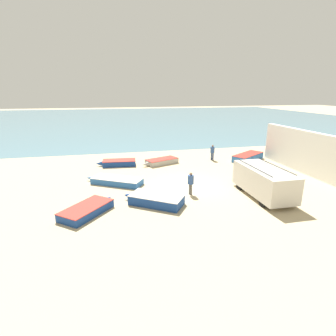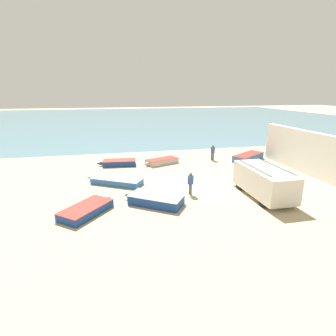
{
  "view_description": "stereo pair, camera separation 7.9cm",
  "coord_description": "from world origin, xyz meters",
  "px_view_note": "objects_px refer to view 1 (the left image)",
  "views": [
    {
      "loc": [
        -5.51,
        -18.18,
        6.94
      ],
      "look_at": [
        -1.13,
        1.47,
        1.0
      ],
      "focal_mm": 28.0,
      "sensor_mm": 36.0,
      "label": 1
    },
    {
      "loc": [
        -5.44,
        -18.2,
        6.94
      ],
      "look_at": [
        -1.13,
        1.47,
        1.0
      ],
      "focal_mm": 28.0,
      "sensor_mm": 36.0,
      "label": 2
    }
  ],
  "objects_px": {
    "fishing_rowboat_2": "(118,163)",
    "fisherman_0": "(212,151)",
    "fishing_rowboat_1": "(116,181)",
    "fishing_rowboat_5": "(88,209)",
    "fisherman_1": "(191,181)",
    "fishing_rowboat_4": "(155,199)",
    "fishing_rowboat_0": "(161,161)",
    "fishing_rowboat_3": "(249,157)",
    "parked_van": "(264,181)"
  },
  "relations": [
    {
      "from": "fishing_rowboat_0",
      "to": "fishing_rowboat_1",
      "type": "distance_m",
      "value": 6.7
    },
    {
      "from": "parked_van",
      "to": "fisherman_1",
      "type": "bearing_deg",
      "value": 73.62
    },
    {
      "from": "fishing_rowboat_4",
      "to": "fisherman_1",
      "type": "distance_m",
      "value": 2.99
    },
    {
      "from": "fishing_rowboat_0",
      "to": "fisherman_1",
      "type": "height_order",
      "value": "fisherman_1"
    },
    {
      "from": "fishing_rowboat_4",
      "to": "fisherman_0",
      "type": "relative_size",
      "value": 2.44
    },
    {
      "from": "fishing_rowboat_0",
      "to": "fishing_rowboat_5",
      "type": "xyz_separation_m",
      "value": [
        -6.31,
        -9.75,
        -0.01
      ]
    },
    {
      "from": "fishing_rowboat_2",
      "to": "fishing_rowboat_5",
      "type": "distance_m",
      "value": 10.31
    },
    {
      "from": "parked_van",
      "to": "fishing_rowboat_0",
      "type": "distance_m",
      "value": 10.97
    },
    {
      "from": "fishing_rowboat_3",
      "to": "fishing_rowboat_1",
      "type": "bearing_deg",
      "value": 165.22
    },
    {
      "from": "fishing_rowboat_4",
      "to": "fishing_rowboat_5",
      "type": "distance_m",
      "value": 4.09
    },
    {
      "from": "fishing_rowboat_3",
      "to": "parked_van",
      "type": "bearing_deg",
      "value": -146.6
    },
    {
      "from": "fishing_rowboat_2",
      "to": "fisherman_0",
      "type": "bearing_deg",
      "value": -175.47
    },
    {
      "from": "fisherman_0",
      "to": "fishing_rowboat_2",
      "type": "bearing_deg",
      "value": -55.17
    },
    {
      "from": "fishing_rowboat_5",
      "to": "fisherman_0",
      "type": "distance_m",
      "value": 15.53
    },
    {
      "from": "fisherman_1",
      "to": "fisherman_0",
      "type": "bearing_deg",
      "value": -130.88
    },
    {
      "from": "fishing_rowboat_2",
      "to": "fisherman_1",
      "type": "distance_m",
      "value": 9.77
    },
    {
      "from": "fishing_rowboat_2",
      "to": "fishing_rowboat_0",
      "type": "bearing_deg",
      "value": -179.88
    },
    {
      "from": "fishing_rowboat_5",
      "to": "fishing_rowboat_2",
      "type": "bearing_deg",
      "value": 27.58
    },
    {
      "from": "fishing_rowboat_3",
      "to": "fisherman_1",
      "type": "xyz_separation_m",
      "value": [
        -8.78,
        -7.78,
        0.62
      ]
    },
    {
      "from": "fishing_rowboat_0",
      "to": "fishing_rowboat_1",
      "type": "height_order",
      "value": "fishing_rowboat_0"
    },
    {
      "from": "fishing_rowboat_4",
      "to": "fishing_rowboat_1",
      "type": "bearing_deg",
      "value": -28.18
    },
    {
      "from": "fisherman_1",
      "to": "fishing_rowboat_4",
      "type": "bearing_deg",
      "value": 11.01
    },
    {
      "from": "fishing_rowboat_0",
      "to": "fishing_rowboat_5",
      "type": "height_order",
      "value": "fishing_rowboat_0"
    },
    {
      "from": "fishing_rowboat_0",
      "to": "fishing_rowboat_4",
      "type": "xyz_separation_m",
      "value": [
        -2.24,
        -9.31,
        0.05
      ]
    },
    {
      "from": "fisherman_0",
      "to": "fisherman_1",
      "type": "height_order",
      "value": "fisherman_0"
    },
    {
      "from": "fishing_rowboat_5",
      "to": "fisherman_0",
      "type": "height_order",
      "value": "fisherman_0"
    },
    {
      "from": "fishing_rowboat_2",
      "to": "fishing_rowboat_4",
      "type": "xyz_separation_m",
      "value": [
        1.92,
        -9.64,
        0.03
      ]
    },
    {
      "from": "parked_van",
      "to": "fishing_rowboat_2",
      "type": "distance_m",
      "value": 13.68
    },
    {
      "from": "fishing_rowboat_4",
      "to": "fisherman_0",
      "type": "height_order",
      "value": "fisherman_0"
    },
    {
      "from": "parked_van",
      "to": "fishing_rowboat_4",
      "type": "xyz_separation_m",
      "value": [
        -7.42,
        0.32,
        -0.8
      ]
    },
    {
      "from": "fishing_rowboat_5",
      "to": "fishing_rowboat_4",
      "type": "bearing_deg",
      "value": -44.18
    },
    {
      "from": "parked_van",
      "to": "fishing_rowboat_5",
      "type": "distance_m",
      "value": 11.53
    },
    {
      "from": "fishing_rowboat_1",
      "to": "fishing_rowboat_5",
      "type": "xyz_separation_m",
      "value": [
        -1.76,
        -4.84,
        -0.0
      ]
    },
    {
      "from": "fishing_rowboat_0",
      "to": "fishing_rowboat_2",
      "type": "relative_size",
      "value": 1.01
    },
    {
      "from": "fisherman_1",
      "to": "fishing_rowboat_5",
      "type": "bearing_deg",
      "value": 2.11
    },
    {
      "from": "fishing_rowboat_1",
      "to": "fishing_rowboat_3",
      "type": "distance_m",
      "value": 14.51
    },
    {
      "from": "fishing_rowboat_1",
      "to": "fishing_rowboat_4",
      "type": "relative_size",
      "value": 1.16
    },
    {
      "from": "fishing_rowboat_3",
      "to": "fisherman_0",
      "type": "relative_size",
      "value": 2.87
    },
    {
      "from": "fishing_rowboat_1",
      "to": "fisherman_0",
      "type": "height_order",
      "value": "fisherman_0"
    },
    {
      "from": "fishing_rowboat_0",
      "to": "fishing_rowboat_2",
      "type": "xyz_separation_m",
      "value": [
        -4.16,
        0.33,
        0.02
      ]
    },
    {
      "from": "fishing_rowboat_2",
      "to": "fishing_rowboat_4",
      "type": "relative_size",
      "value": 0.98
    },
    {
      "from": "fishing_rowboat_1",
      "to": "fishing_rowboat_3",
      "type": "height_order",
      "value": "fishing_rowboat_3"
    },
    {
      "from": "fishing_rowboat_0",
      "to": "fisherman_1",
      "type": "distance_m",
      "value": 8.28
    },
    {
      "from": "fishing_rowboat_0",
      "to": "fishing_rowboat_1",
      "type": "xyz_separation_m",
      "value": [
        -4.55,
        -4.91,
        -0.01
      ]
    },
    {
      "from": "fisherman_0",
      "to": "fisherman_1",
      "type": "bearing_deg",
      "value": 4.54
    },
    {
      "from": "fishing_rowboat_4",
      "to": "fishing_rowboat_3",
      "type": "bearing_deg",
      "value": -108.34
    },
    {
      "from": "fishing_rowboat_2",
      "to": "fisherman_1",
      "type": "height_order",
      "value": "fisherman_1"
    },
    {
      "from": "parked_van",
      "to": "fishing_rowboat_0",
      "type": "relative_size",
      "value": 1.31
    },
    {
      "from": "parked_van",
      "to": "fisherman_0",
      "type": "relative_size",
      "value": 3.15
    },
    {
      "from": "parked_van",
      "to": "fishing_rowboat_2",
      "type": "bearing_deg",
      "value": 43.24
    }
  ]
}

